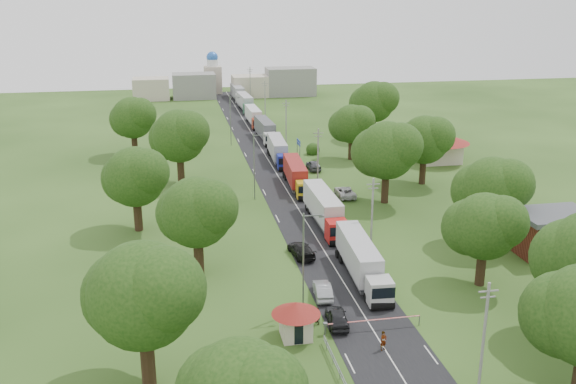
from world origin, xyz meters
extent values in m
plane|color=#274216|center=(0.00, 0.00, 0.00)|extent=(260.00, 260.00, 0.00)
cube|color=black|center=(0.00, 20.00, 0.00)|extent=(8.00, 200.00, 0.04)
cylinder|color=slate|center=(-4.50, -25.00, 0.55)|extent=(0.20, 0.20, 1.10)
cube|color=slate|center=(-4.50, -25.00, 1.05)|extent=(0.35, 0.35, 0.25)
cylinder|color=red|center=(0.00, -25.00, 1.00)|extent=(9.00, 0.12, 0.12)
cylinder|color=slate|center=(4.50, -25.00, 0.50)|extent=(0.10, 0.10, 1.00)
cube|color=beige|center=(-7.20, -25.00, 1.20)|extent=(2.60, 2.60, 2.40)
cone|color=maroon|center=(-7.20, -25.00, 2.90)|extent=(4.40, 4.40, 1.10)
cube|color=black|center=(-5.89, -25.00, 1.40)|extent=(0.02, 1.20, 0.90)
cube|color=black|center=(-7.20, -26.31, 1.00)|extent=(0.80, 0.02, 1.90)
cylinder|color=slate|center=(5.20, 33.80, 2.00)|extent=(0.12, 0.12, 4.00)
cylinder|color=slate|center=(5.20, 36.20, 2.00)|extent=(0.12, 0.12, 4.00)
cube|color=navy|center=(5.20, 35.00, 3.60)|extent=(0.06, 3.00, 1.00)
cube|color=silver|center=(5.20, 35.00, 3.60)|extent=(0.07, 3.10, 0.06)
cylinder|color=gray|center=(5.50, -35.00, 4.50)|extent=(0.24, 0.24, 9.00)
cube|color=gray|center=(5.50, -35.00, 8.30)|extent=(1.60, 0.10, 0.10)
cube|color=gray|center=(5.50, -35.00, 7.80)|extent=(1.20, 0.10, 0.10)
cylinder|color=gray|center=(5.50, -7.00, 4.50)|extent=(0.24, 0.24, 9.00)
cube|color=gray|center=(5.50, -7.00, 8.30)|extent=(1.60, 0.10, 0.10)
cube|color=gray|center=(5.50, -7.00, 7.80)|extent=(1.20, 0.10, 0.10)
cylinder|color=gray|center=(5.50, 21.00, 4.50)|extent=(0.24, 0.24, 9.00)
cube|color=gray|center=(5.50, 21.00, 8.30)|extent=(1.60, 0.10, 0.10)
cube|color=gray|center=(5.50, 21.00, 7.80)|extent=(1.20, 0.10, 0.10)
cylinder|color=gray|center=(5.50, 49.00, 4.50)|extent=(0.24, 0.24, 9.00)
cube|color=gray|center=(5.50, 49.00, 8.30)|extent=(1.60, 0.10, 0.10)
cube|color=gray|center=(5.50, 49.00, 7.80)|extent=(1.20, 0.10, 0.10)
cylinder|color=gray|center=(5.50, 77.00, 4.50)|extent=(0.24, 0.24, 9.00)
cube|color=gray|center=(5.50, 77.00, 8.30)|extent=(1.60, 0.10, 0.10)
cube|color=gray|center=(5.50, 77.00, 7.80)|extent=(1.20, 0.10, 0.10)
cylinder|color=gray|center=(5.50, 105.00, 4.50)|extent=(0.24, 0.24, 9.00)
cube|color=gray|center=(5.50, 105.00, 8.30)|extent=(1.60, 0.10, 0.10)
cube|color=gray|center=(5.50, 105.00, 7.80)|extent=(1.20, 0.10, 0.10)
cylinder|color=slate|center=(-5.50, -20.00, 5.00)|extent=(0.16, 0.16, 10.00)
cube|color=slate|center=(-4.60, -20.00, 9.70)|extent=(1.80, 0.10, 0.10)
cube|color=slate|center=(-3.80, -20.00, 9.55)|extent=(0.50, 0.22, 0.15)
cylinder|color=slate|center=(-5.50, 15.00, 5.00)|extent=(0.16, 0.16, 10.00)
cube|color=slate|center=(-4.60, 15.00, 9.70)|extent=(1.80, 0.10, 0.10)
cube|color=slate|center=(-3.80, 15.00, 9.55)|extent=(0.50, 0.22, 0.15)
cylinder|color=slate|center=(-5.50, 50.00, 5.00)|extent=(0.16, 0.16, 10.00)
cube|color=slate|center=(-4.60, 50.00, 9.70)|extent=(1.80, 0.10, 0.10)
cube|color=slate|center=(-3.80, 50.00, 9.55)|extent=(0.50, 0.22, 0.15)
sphere|color=#18390F|center=(10.90, -36.62, 6.67)|extent=(6.60, 6.60, 6.60)
sphere|color=#18390F|center=(16.80, -28.50, 7.25)|extent=(7.20, 7.20, 7.20)
cylinder|color=#382616|center=(14.00, -18.00, 1.92)|extent=(1.04, 1.04, 3.85)
sphere|color=#18390F|center=(14.00, -18.00, 6.60)|extent=(7.00, 7.00, 7.00)
sphere|color=#18390F|center=(15.25, -19.00, 7.35)|extent=(5.50, 5.50, 5.50)
sphere|color=#18390F|center=(13.00, -16.75, 6.10)|extent=(6.00, 6.00, 6.00)
cylinder|color=#382616|center=(20.00, -8.00, 2.10)|extent=(1.08, 1.08, 4.20)
sphere|color=#18390F|center=(20.00, -8.00, 7.22)|extent=(7.70, 7.70, 7.70)
sphere|color=#18390F|center=(21.38, -9.10, 8.05)|extent=(6.05, 6.05, 6.05)
sphere|color=#18390F|center=(18.90, -6.62, 6.67)|extent=(6.60, 6.60, 6.60)
cylinder|color=#382616|center=(13.00, 10.00, 2.27)|extent=(1.12, 1.12, 4.55)
sphere|color=#18390F|center=(13.00, 10.00, 7.85)|extent=(8.40, 8.40, 8.40)
sphere|color=#18390F|center=(14.50, 8.80, 8.75)|extent=(6.60, 6.60, 6.60)
sphere|color=#18390F|center=(11.80, 11.50, 7.25)|extent=(7.20, 7.20, 7.20)
cylinder|color=#382616|center=(22.00, 18.00, 2.10)|extent=(1.08, 1.08, 4.20)
sphere|color=#18390F|center=(22.00, 18.00, 7.22)|extent=(7.70, 7.70, 7.70)
sphere|color=#18390F|center=(23.38, 16.90, 8.05)|extent=(6.05, 6.05, 6.05)
sphere|color=#18390F|center=(20.90, 19.38, 6.67)|extent=(6.60, 6.60, 6.60)
cylinder|color=#382616|center=(15.00, 35.00, 1.92)|extent=(1.04, 1.04, 3.85)
sphere|color=#18390F|center=(15.00, 35.00, 6.60)|extent=(7.00, 7.00, 7.00)
sphere|color=#18390F|center=(16.25, 34.00, 7.35)|extent=(5.50, 5.50, 5.50)
sphere|color=#18390F|center=(14.00, 36.25, 6.10)|extent=(6.00, 6.00, 6.00)
cylinder|color=#382616|center=(24.00, 50.00, 2.27)|extent=(1.12, 1.12, 4.55)
sphere|color=#18390F|center=(24.00, 50.00, 7.85)|extent=(8.40, 8.40, 8.40)
sphere|color=#18390F|center=(25.50, 48.80, 8.75)|extent=(6.60, 6.60, 6.60)
sphere|color=#18390F|center=(22.80, 51.50, 7.25)|extent=(7.20, 7.20, 7.20)
cylinder|color=#382616|center=(-20.00, -30.00, 2.27)|extent=(1.12, 1.12, 4.55)
sphere|color=#18390F|center=(-20.00, -30.00, 7.85)|extent=(8.40, 8.40, 8.40)
sphere|color=#18390F|center=(-18.50, -31.20, 8.75)|extent=(6.60, 6.60, 6.60)
sphere|color=#18390F|center=(-21.20, -28.50, 7.25)|extent=(7.20, 7.20, 7.20)
cylinder|color=#382616|center=(-15.00, -10.00, 2.10)|extent=(1.08, 1.08, 4.20)
sphere|color=#18390F|center=(-15.00, -10.00, 7.22)|extent=(7.70, 7.70, 7.70)
sphere|color=#18390F|center=(-13.62, -11.10, 8.05)|extent=(6.05, 6.05, 6.05)
sphere|color=#18390F|center=(-16.10, -8.62, 6.67)|extent=(6.60, 6.60, 6.60)
cylinder|color=#382616|center=(-22.00, 5.00, 2.10)|extent=(1.08, 1.08, 4.20)
sphere|color=#18390F|center=(-22.00, 5.00, 7.22)|extent=(7.70, 7.70, 7.70)
sphere|color=#18390F|center=(-20.62, 3.90, 8.05)|extent=(6.05, 6.05, 6.05)
sphere|color=#18390F|center=(-23.10, 6.38, 6.67)|extent=(6.60, 6.60, 6.60)
cylinder|color=#382616|center=(-16.00, 25.00, 2.27)|extent=(1.12, 1.12, 4.55)
sphere|color=#18390F|center=(-16.00, 25.00, 7.85)|extent=(8.40, 8.40, 8.40)
sphere|color=#18390F|center=(-14.50, 23.80, 8.75)|extent=(6.60, 6.60, 6.60)
sphere|color=#18390F|center=(-17.20, 26.50, 7.25)|extent=(7.20, 7.20, 7.20)
cylinder|color=#382616|center=(-24.00, 45.00, 2.10)|extent=(1.08, 1.08, 4.20)
sphere|color=#18390F|center=(-24.00, 45.00, 7.22)|extent=(7.70, 7.70, 7.70)
sphere|color=#18390F|center=(-22.62, 43.90, 8.05)|extent=(6.05, 6.05, 6.05)
sphere|color=#18390F|center=(-25.10, 46.38, 6.67)|extent=(6.60, 6.60, 6.60)
cube|color=maroon|center=(26.00, -12.00, 2.30)|extent=(8.00, 6.00, 4.60)
cube|color=#47494F|center=(26.00, -12.00, 4.90)|extent=(8.60, 6.60, 0.60)
cube|color=beige|center=(30.00, 30.00, 2.00)|extent=(7.00, 5.00, 4.00)
cone|color=maroon|center=(30.00, 30.00, 4.90)|extent=(10.08, 10.08, 1.80)
cube|color=gray|center=(-10.00, 110.00, 3.50)|extent=(12.00, 8.00, 7.00)
cube|color=beige|center=(6.00, 110.00, 3.00)|extent=(10.00, 8.00, 6.00)
cube|color=gray|center=(18.00, 110.00, 4.00)|extent=(14.00, 8.00, 8.00)
cube|color=beige|center=(-22.00, 110.00, 3.00)|extent=(10.00, 8.00, 6.00)
cube|color=beige|center=(-4.00, 118.00, 4.00)|extent=(5.00, 5.00, 8.00)
cylinder|color=silver|center=(-4.00, 118.00, 9.00)|extent=(3.20, 3.20, 2.00)
sphere|color=#2659B2|center=(-4.00, 118.00, 10.60)|extent=(3.40, 3.40, 3.40)
cube|color=beige|center=(2.05, -20.56, 1.57)|extent=(2.56, 2.56, 2.53)
cube|color=black|center=(2.05, -21.79, 1.92)|extent=(2.32, 0.15, 1.11)
cube|color=slate|center=(2.05, -21.73, 0.56)|extent=(2.24, 0.37, 0.35)
cube|color=slate|center=(2.05, -13.48, 0.76)|extent=(2.97, 11.74, 0.30)
cube|color=#B5B5BA|center=(2.05, -13.18, 2.58)|extent=(3.19, 12.06, 3.03)
cylinder|color=black|center=(2.05, -21.47, 0.51)|extent=(2.38, 1.01, 1.01)
cylinder|color=black|center=(2.05, -19.65, 0.51)|extent=(2.38, 1.01, 1.01)
cylinder|color=black|center=(2.05, -9.94, 0.51)|extent=(2.38, 1.01, 1.01)
cylinder|color=black|center=(2.05, -8.43, 0.51)|extent=(2.38, 1.01, 1.01)
cube|color=red|center=(2.10, -4.01, 1.62)|extent=(2.52, 2.52, 2.61)
cube|color=black|center=(2.10, -5.27, 1.98)|extent=(2.40, 0.03, 1.15)
cube|color=slate|center=(2.10, -5.21, 0.57)|extent=(2.30, 0.26, 0.37)
cube|color=slate|center=(2.10, 3.30, 0.78)|extent=(2.46, 12.02, 0.31)
cube|color=silver|center=(2.10, 3.62, 2.66)|extent=(2.67, 12.33, 3.13)
cylinder|color=black|center=(2.10, -4.95, 0.52)|extent=(2.45, 1.04, 1.04)
cylinder|color=black|center=(2.10, -3.07, 0.52)|extent=(2.45, 1.04, 1.04)
cylinder|color=black|center=(2.10, 6.96, 0.52)|extent=(2.45, 1.04, 1.04)
cylinder|color=black|center=(2.10, 8.52, 0.52)|extent=(2.45, 1.04, 1.04)
cube|color=gold|center=(1.74, 13.67, 1.50)|extent=(2.45, 2.45, 2.42)
cube|color=black|center=(1.74, 12.50, 1.84)|extent=(2.22, 0.15, 1.06)
cube|color=slate|center=(1.74, 12.56, 0.53)|extent=(2.14, 0.37, 0.34)
cube|color=slate|center=(1.74, 20.45, 0.73)|extent=(2.87, 11.24, 0.29)
cube|color=maroon|center=(1.74, 20.74, 2.47)|extent=(3.08, 11.54, 2.90)
cylinder|color=black|center=(1.74, 12.80, 0.48)|extent=(2.27, 0.97, 0.97)
cylinder|color=black|center=(1.74, 14.54, 0.48)|extent=(2.27, 0.97, 0.97)
cylinder|color=black|center=(1.74, 23.84, 0.48)|extent=(2.27, 0.97, 0.97)
cylinder|color=black|center=(1.74, 25.29, 0.48)|extent=(2.27, 0.97, 0.97)
cube|color=navy|center=(1.66, 30.03, 1.51)|extent=(2.45, 2.45, 2.44)
cube|color=black|center=(1.66, 28.85, 1.85)|extent=(2.24, 0.12, 1.07)
cube|color=slate|center=(1.66, 28.91, 0.54)|extent=(2.15, 0.35, 0.34)
cube|color=slate|center=(1.66, 36.85, 0.73)|extent=(2.76, 11.30, 0.29)
cube|color=#A5A4A9|center=(1.66, 37.14, 2.49)|extent=(2.97, 11.60, 2.92)
cylinder|color=black|center=(1.66, 29.15, 0.49)|extent=(2.29, 0.97, 0.97)
cylinder|color=black|center=(1.66, 30.91, 0.49)|extent=(2.29, 0.97, 0.97)
cylinder|color=black|center=(1.66, 40.26, 0.49)|extent=(2.29, 0.97, 0.97)
cylinder|color=black|center=(1.66, 41.73, 0.49)|extent=(2.29, 0.97, 0.97)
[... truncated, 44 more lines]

